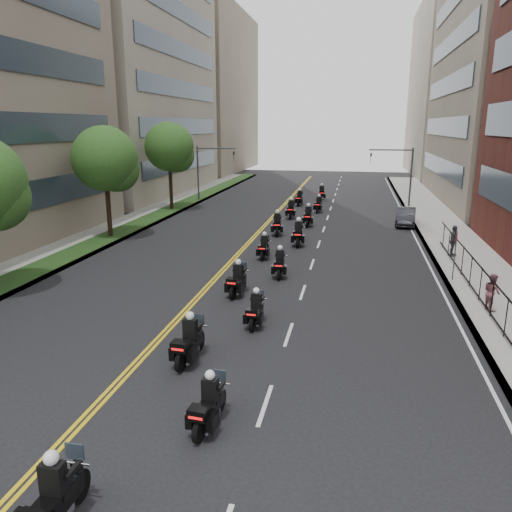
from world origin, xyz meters
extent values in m
cube|color=gray|center=(12.00, 25.00, 0.07)|extent=(4.00, 90.00, 0.15)
cube|color=gray|center=(-12.00, 25.00, 0.07)|extent=(4.00, 90.00, 0.15)
cube|color=#1B3413|center=(-11.20, 25.00, 0.17)|extent=(2.00, 90.00, 0.04)
cube|color=#333F4C|center=(13.95, 48.00, 3.50)|extent=(0.12, 24.08, 1.80)
cube|color=#333F4C|center=(13.95, 48.00, 7.50)|extent=(0.12, 24.08, 1.80)
cube|color=#333F4C|center=(13.95, 48.00, 11.50)|extent=(0.12, 24.08, 1.80)
cube|color=#333F4C|center=(13.95, 48.00, 15.50)|extent=(0.12, 24.08, 1.80)
cube|color=gray|center=(21.50, 78.00, 13.00)|extent=(15.00, 28.00, 26.00)
cube|color=#333F4C|center=(-13.95, 17.00, 3.50)|extent=(0.12, 25.80, 1.80)
cube|color=gray|center=(-22.00, 48.00, 17.00)|extent=(16.00, 28.00, 34.00)
cube|color=#333F4C|center=(-13.95, 48.00, 3.50)|extent=(0.12, 24.08, 1.80)
cube|color=#333F4C|center=(-13.95, 48.00, 7.50)|extent=(0.12, 24.08, 1.80)
cube|color=#333F4C|center=(-13.95, 48.00, 11.50)|extent=(0.12, 24.08, 1.80)
cube|color=#333F4C|center=(-13.95, 48.00, 15.50)|extent=(0.12, 24.08, 1.80)
cube|color=#333F4C|center=(-13.95, 48.00, 19.50)|extent=(0.12, 24.08, 1.80)
cube|color=#7A6B59|center=(-22.00, 78.00, 13.00)|extent=(16.00, 28.00, 26.00)
cube|color=black|center=(11.00, 12.00, 1.60)|extent=(0.05, 28.00, 0.05)
cube|color=black|center=(11.00, 12.00, 0.30)|extent=(0.05, 28.00, 0.05)
cylinder|color=black|center=(-11.20, 24.00, 2.55)|extent=(0.32, 0.32, 5.11)
sphere|color=#27531B|center=(-11.20, 24.00, 5.47)|extent=(4.40, 4.40, 4.40)
sphere|color=#27531B|center=(-10.60, 24.40, 4.75)|extent=(3.08, 3.08, 3.08)
cylinder|color=black|center=(-11.20, 36.00, 2.69)|extent=(0.32, 0.32, 5.39)
sphere|color=#27531B|center=(-11.20, 36.00, 5.78)|extent=(4.40, 4.40, 4.40)
sphere|color=#27531B|center=(-10.60, 36.40, 5.00)|extent=(3.08, 3.08, 3.08)
cylinder|color=#3F3F44|center=(10.50, 42.00, 2.80)|extent=(0.18, 0.18, 5.60)
cylinder|color=#3F3F44|center=(8.50, 42.00, 5.40)|extent=(4.00, 0.14, 0.14)
imported|color=black|center=(6.70, 42.00, 4.60)|extent=(0.16, 0.20, 1.00)
cylinder|color=#3F3F44|center=(-10.50, 42.00, 2.80)|extent=(0.18, 0.18, 5.60)
cylinder|color=#3F3F44|center=(-8.50, 42.00, 5.40)|extent=(4.00, 0.14, 0.14)
imported|color=black|center=(-6.70, 42.00, 4.60)|extent=(0.16, 0.20, 1.00)
cylinder|color=black|center=(0.03, 0.60, 0.35)|extent=(0.15, 0.71, 0.70)
cube|color=black|center=(0.03, -0.23, 0.64)|extent=(0.44, 1.40, 0.41)
cube|color=silver|center=(0.03, -0.18, 0.40)|extent=(0.40, 0.57, 0.31)
cube|color=black|center=(0.03, -0.18, 1.16)|extent=(0.46, 0.29, 0.64)
sphere|color=white|center=(0.03, -0.17, 1.60)|extent=(0.30, 0.30, 0.30)
cylinder|color=black|center=(1.89, 3.02, 0.32)|extent=(0.19, 0.64, 0.63)
cylinder|color=black|center=(2.03, 4.50, 0.32)|extent=(0.19, 0.64, 0.63)
cube|color=black|center=(1.96, 3.76, 0.57)|extent=(0.51, 1.28, 0.37)
cube|color=silver|center=(1.96, 3.81, 0.36)|extent=(0.40, 0.54, 0.28)
cube|color=black|center=(1.89, 3.02, 0.80)|extent=(0.52, 0.43, 0.30)
cube|color=red|center=(1.87, 2.83, 0.78)|extent=(0.37, 0.06, 0.06)
cube|color=black|center=(1.96, 3.81, 1.04)|extent=(0.43, 0.30, 0.57)
sphere|color=white|center=(1.96, 3.82, 1.43)|extent=(0.27, 0.27, 0.27)
cylinder|color=black|center=(0.20, 6.43, 0.35)|extent=(0.19, 0.70, 0.69)
cylinder|color=black|center=(0.30, 8.06, 0.35)|extent=(0.19, 0.70, 0.69)
cube|color=black|center=(0.25, 7.25, 0.63)|extent=(0.51, 1.40, 0.41)
cube|color=silver|center=(0.25, 7.30, 0.40)|extent=(0.42, 0.58, 0.31)
cube|color=black|center=(0.20, 6.43, 0.88)|extent=(0.56, 0.46, 0.33)
cube|color=red|center=(0.18, 6.22, 0.86)|extent=(0.41, 0.06, 0.07)
cube|color=black|center=(0.25, 7.30, 1.14)|extent=(0.47, 0.31, 0.63)
sphere|color=white|center=(0.25, 7.31, 1.57)|extent=(0.30, 0.30, 0.30)
cylinder|color=black|center=(1.79, 9.99, 0.31)|extent=(0.13, 0.62, 0.62)
cylinder|color=black|center=(1.81, 11.44, 0.31)|extent=(0.13, 0.62, 0.62)
cube|color=black|center=(1.80, 10.72, 0.56)|extent=(0.39, 1.23, 0.36)
cube|color=silver|center=(1.80, 10.76, 0.35)|extent=(0.35, 0.50, 0.27)
cube|color=black|center=(1.79, 9.99, 0.78)|extent=(0.47, 0.38, 0.29)
cube|color=red|center=(1.79, 9.80, 0.76)|extent=(0.36, 0.03, 0.06)
cube|color=black|center=(1.80, 10.76, 1.01)|extent=(0.40, 0.26, 0.56)
sphere|color=white|center=(1.80, 10.77, 1.39)|extent=(0.26, 0.26, 0.26)
cylinder|color=black|center=(0.20, 13.37, 0.34)|extent=(0.19, 0.69, 0.68)
cylinder|color=black|center=(0.32, 14.96, 0.34)|extent=(0.19, 0.69, 0.68)
cube|color=black|center=(0.26, 14.17, 0.62)|extent=(0.52, 1.38, 0.40)
cube|color=silver|center=(0.26, 14.22, 0.39)|extent=(0.42, 0.58, 0.30)
cube|color=black|center=(0.20, 13.37, 0.86)|extent=(0.55, 0.46, 0.32)
cube|color=red|center=(0.19, 13.16, 0.84)|extent=(0.40, 0.06, 0.07)
cube|color=black|center=(0.26, 14.22, 1.12)|extent=(0.46, 0.31, 0.62)
sphere|color=white|center=(0.26, 14.23, 1.54)|extent=(0.29, 0.29, 0.29)
cylinder|color=black|center=(1.79, 16.65, 0.33)|extent=(0.19, 0.67, 0.66)
cylinder|color=black|center=(1.66, 18.21, 0.33)|extent=(0.19, 0.67, 0.66)
cube|color=black|center=(1.73, 17.43, 0.60)|extent=(0.52, 1.35, 0.39)
cube|color=silver|center=(1.72, 17.48, 0.38)|extent=(0.41, 0.57, 0.29)
cube|color=black|center=(1.79, 16.65, 0.84)|extent=(0.54, 0.45, 0.31)
cube|color=red|center=(1.81, 16.45, 0.82)|extent=(0.39, 0.06, 0.07)
cube|color=black|center=(1.72, 17.48, 1.09)|extent=(0.45, 0.31, 0.60)
sphere|color=white|center=(1.72, 17.49, 1.50)|extent=(0.28, 0.28, 0.28)
cylinder|color=black|center=(0.29, 20.15, 0.32)|extent=(0.14, 0.64, 0.64)
cylinder|color=black|center=(0.26, 21.65, 0.32)|extent=(0.14, 0.64, 0.64)
cube|color=black|center=(0.28, 20.90, 0.58)|extent=(0.42, 1.27, 0.37)
cube|color=silver|center=(0.27, 20.95, 0.36)|extent=(0.37, 0.52, 0.28)
cube|color=black|center=(0.29, 20.15, 0.80)|extent=(0.49, 0.40, 0.30)
cube|color=red|center=(0.29, 19.96, 0.78)|extent=(0.37, 0.04, 0.07)
cube|color=black|center=(0.27, 20.95, 1.05)|extent=(0.42, 0.27, 0.58)
sphere|color=white|center=(0.27, 20.95, 1.44)|extent=(0.27, 0.27, 0.27)
cylinder|color=black|center=(1.93, 23.71, 0.37)|extent=(0.19, 0.75, 0.74)
cylinder|color=black|center=(1.83, 25.46, 0.37)|extent=(0.19, 0.75, 0.74)
cube|color=black|center=(1.88, 24.59, 0.68)|extent=(0.54, 1.50, 0.44)
cube|color=silver|center=(1.88, 24.64, 0.43)|extent=(0.45, 0.62, 0.33)
cube|color=black|center=(1.93, 23.71, 0.94)|extent=(0.59, 0.49, 0.35)
cube|color=red|center=(1.94, 23.48, 0.92)|extent=(0.44, 0.06, 0.08)
cube|color=black|center=(1.88, 24.64, 1.23)|extent=(0.50, 0.33, 0.68)
sphere|color=white|center=(1.88, 24.65, 1.69)|extent=(0.32, 0.32, 0.32)
cylinder|color=black|center=(0.12, 26.66, 0.37)|extent=(0.24, 0.74, 0.73)
cylinder|color=black|center=(-0.08, 28.36, 0.37)|extent=(0.24, 0.74, 0.73)
cube|color=black|center=(0.02, 27.51, 0.67)|extent=(0.62, 1.49, 0.43)
cube|color=silver|center=(0.01, 27.56, 0.42)|extent=(0.48, 0.64, 0.32)
cube|color=black|center=(0.12, 26.66, 0.92)|extent=(0.61, 0.51, 0.34)
cube|color=red|center=(0.15, 26.43, 0.90)|extent=(0.43, 0.08, 0.08)
cube|color=black|center=(0.01, 27.56, 1.20)|extent=(0.51, 0.35, 0.67)
sphere|color=white|center=(0.01, 27.57, 1.66)|extent=(0.31, 0.31, 0.31)
cylinder|color=black|center=(1.90, 30.39, 0.36)|extent=(0.16, 0.72, 0.72)
cylinder|color=black|center=(1.87, 32.08, 0.36)|extent=(0.16, 0.72, 0.72)
cube|color=black|center=(1.89, 31.24, 0.66)|extent=(0.47, 1.44, 0.42)
cube|color=silver|center=(1.89, 31.29, 0.41)|extent=(0.41, 0.59, 0.32)
cube|color=black|center=(1.90, 30.39, 0.91)|extent=(0.56, 0.45, 0.34)
cube|color=red|center=(1.91, 30.17, 0.89)|extent=(0.42, 0.04, 0.07)
cube|color=black|center=(1.89, 31.29, 1.19)|extent=(0.47, 0.30, 0.66)
sphere|color=white|center=(1.89, 31.30, 1.63)|extent=(0.31, 0.31, 0.31)
cylinder|color=black|center=(0.17, 33.48, 0.36)|extent=(0.18, 0.72, 0.71)
cylinder|color=black|center=(0.10, 35.16, 0.36)|extent=(0.18, 0.72, 0.71)
cube|color=black|center=(0.13, 34.32, 0.65)|extent=(0.50, 1.43, 0.42)
cube|color=silver|center=(0.13, 34.37, 0.41)|extent=(0.42, 0.59, 0.32)
cube|color=black|center=(0.17, 33.48, 0.90)|extent=(0.56, 0.46, 0.34)
cube|color=red|center=(0.17, 33.26, 0.88)|extent=(0.42, 0.05, 0.07)
cube|color=black|center=(0.13, 34.37, 1.18)|extent=(0.47, 0.31, 0.65)
sphere|color=white|center=(0.13, 34.38, 1.62)|extent=(0.30, 0.30, 0.30)
cylinder|color=black|center=(2.15, 37.07, 0.33)|extent=(0.19, 0.66, 0.65)
cylinder|color=black|center=(2.28, 38.59, 0.33)|extent=(0.19, 0.66, 0.65)
cube|color=black|center=(2.22, 37.83, 0.59)|extent=(0.51, 1.32, 0.38)
cube|color=silver|center=(2.22, 37.88, 0.37)|extent=(0.41, 0.55, 0.29)
cube|color=black|center=(2.15, 37.07, 0.82)|extent=(0.53, 0.44, 0.31)
cube|color=red|center=(2.14, 36.87, 0.80)|extent=(0.38, 0.06, 0.07)
cube|color=black|center=(2.22, 37.88, 1.07)|extent=(0.44, 0.30, 0.59)
sphere|color=white|center=(2.22, 37.89, 1.47)|extent=(0.28, 0.28, 0.28)
cylinder|color=black|center=(0.02, 40.55, 0.34)|extent=(0.18, 0.68, 0.67)
cylinder|color=black|center=(0.13, 42.12, 0.34)|extent=(0.18, 0.68, 0.67)
cube|color=black|center=(0.08, 41.34, 0.61)|extent=(0.50, 1.36, 0.39)
cube|color=silver|center=(0.08, 41.39, 0.38)|extent=(0.41, 0.57, 0.30)
cube|color=black|center=(0.02, 40.55, 0.85)|extent=(0.54, 0.45, 0.32)
cube|color=red|center=(0.01, 40.34, 0.83)|extent=(0.40, 0.06, 0.07)
cube|color=black|center=(0.08, 41.39, 1.10)|extent=(0.45, 0.30, 0.61)
sphere|color=white|center=(0.08, 41.40, 1.52)|extent=(0.29, 0.29, 0.29)
cylinder|color=black|center=(2.01, 44.51, 0.35)|extent=(0.20, 0.71, 0.70)
cylinder|color=black|center=(1.88, 46.16, 0.35)|extent=(0.20, 0.71, 0.70)
cube|color=black|center=(1.95, 45.34, 0.64)|extent=(0.54, 1.42, 0.41)
cube|color=silver|center=(1.94, 45.39, 0.40)|extent=(0.44, 0.60, 0.31)
cube|color=black|center=(2.01, 44.51, 0.89)|extent=(0.57, 0.47, 0.33)
cube|color=red|center=(2.03, 44.30, 0.87)|extent=(0.41, 0.06, 0.07)
cube|color=black|center=(1.94, 45.39, 1.16)|extent=(0.48, 0.32, 0.64)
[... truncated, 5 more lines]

